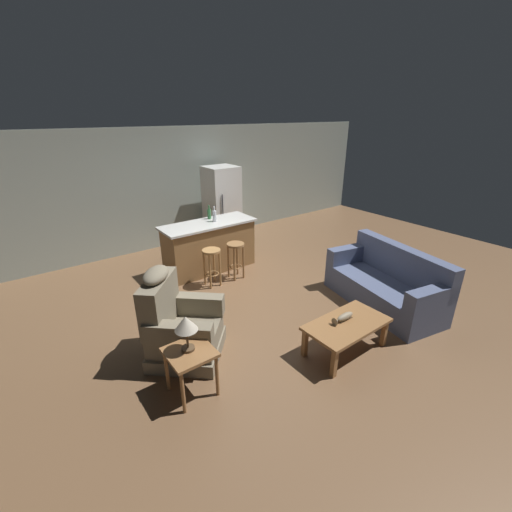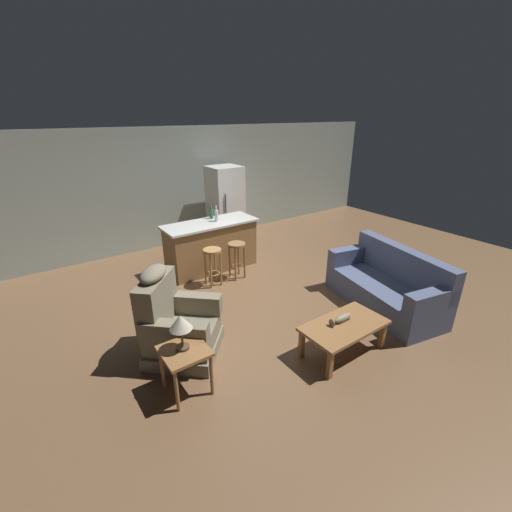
{
  "view_description": "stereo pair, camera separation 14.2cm",
  "coord_description": "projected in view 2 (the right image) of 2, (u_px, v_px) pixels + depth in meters",
  "views": [
    {
      "loc": [
        -2.99,
        -4.12,
        2.88
      ],
      "look_at": [
        0.04,
        -0.1,
        0.75
      ],
      "focal_mm": 24.0,
      "sensor_mm": 36.0,
      "label": 1
    },
    {
      "loc": [
        -2.87,
        -4.2,
        2.88
      ],
      "look_at": [
        0.04,
        -0.1,
        0.75
      ],
      "focal_mm": 24.0,
      "sensor_mm": 36.0,
      "label": 2
    }
  ],
  "objects": [
    {
      "name": "kitchen_island",
      "position": [
        211.0,
        246.0,
        6.64
      ],
      "size": [
        1.8,
        0.7,
        0.95
      ],
      "color": "olive",
      "rests_on": "ground_plane"
    },
    {
      "name": "bar_stool_left",
      "position": [
        213.0,
        260.0,
        6.0
      ],
      "size": [
        0.32,
        0.32,
        0.68
      ],
      "color": "#A87A47",
      "rests_on": "ground_plane"
    },
    {
      "name": "end_table",
      "position": [
        185.0,
        357.0,
        3.65
      ],
      "size": [
        0.48,
        0.48,
        0.56
      ],
      "color": "olive",
      "rests_on": "ground_plane"
    },
    {
      "name": "fish_figurine",
      "position": [
        341.0,
        319.0,
        4.32
      ],
      "size": [
        0.34,
        0.1,
        0.1
      ],
      "color": "#4C3823",
      "rests_on": "coffee_table"
    },
    {
      "name": "ground_plane",
      "position": [
        251.0,
        295.0,
        5.81
      ],
      "size": [
        12.0,
        12.0,
        0.0
      ],
      "color": "brown"
    },
    {
      "name": "bottle_tall_green",
      "position": [
        216.0,
        215.0,
        6.49
      ],
      "size": [
        0.07,
        0.07,
        0.3
      ],
      "color": "silver",
      "rests_on": "kitchen_island"
    },
    {
      "name": "coffee_table",
      "position": [
        344.0,
        328.0,
        4.31
      ],
      "size": [
        1.1,
        0.6,
        0.42
      ],
      "color": "olive",
      "rests_on": "ground_plane"
    },
    {
      "name": "table_lamp",
      "position": [
        181.0,
        324.0,
        3.51
      ],
      "size": [
        0.24,
        0.24,
        0.41
      ],
      "color": "#4C3823",
      "rests_on": "end_table"
    },
    {
      "name": "bottle_short_amber",
      "position": [
        211.0,
        213.0,
        6.65
      ],
      "size": [
        0.07,
        0.07,
        0.27
      ],
      "color": "#2D6B38",
      "rests_on": "kitchen_island"
    },
    {
      "name": "recliner_near_lamp",
      "position": [
        176.0,
        325.0,
        4.27
      ],
      "size": [
        1.19,
        1.19,
        1.2
      ],
      "rotation": [
        0.0,
        0.0,
        -0.74
      ],
      "color": "#756B56",
      "rests_on": "ground_plane"
    },
    {
      "name": "couch",
      "position": [
        387.0,
        286.0,
        5.38
      ],
      "size": [
        1.21,
        2.03,
        0.94
      ],
      "rotation": [
        0.0,
        0.0,
        2.94
      ],
      "color": "#4C5675",
      "rests_on": "ground_plane"
    },
    {
      "name": "bar_stool_right",
      "position": [
        237.0,
        254.0,
        6.27
      ],
      "size": [
        0.32,
        0.32,
        0.68
      ],
      "color": "olive",
      "rests_on": "ground_plane"
    },
    {
      "name": "refrigerator",
      "position": [
        225.0,
        205.0,
        7.94
      ],
      "size": [
        0.7,
        0.69,
        1.76
      ],
      "color": "white",
      "rests_on": "ground_plane"
    },
    {
      "name": "back_wall",
      "position": [
        171.0,
        188.0,
        7.65
      ],
      "size": [
        12.0,
        0.05,
        2.6
      ],
      "color": "#939E93",
      "rests_on": "ground_plane"
    }
  ]
}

